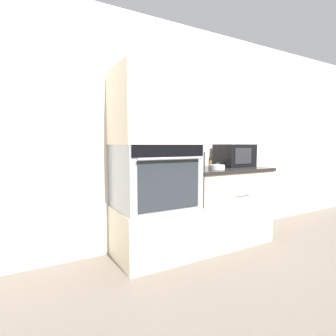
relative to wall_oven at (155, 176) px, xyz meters
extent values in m
plane|color=#6B6056|center=(0.39, -0.30, -0.83)|extent=(12.00, 12.00, 0.00)
cube|color=silver|center=(0.39, 0.33, 0.42)|extent=(8.00, 0.05, 2.50)
cube|color=beige|center=(0.00, 0.00, -0.57)|extent=(0.78, 0.60, 0.51)
cube|color=#9EA0A5|center=(0.00, 0.00, 0.00)|extent=(0.76, 0.59, 0.63)
cube|color=black|center=(0.00, -0.30, 0.26)|extent=(0.73, 0.01, 0.11)
cube|color=#33E54C|center=(0.00, -0.30, 0.26)|extent=(0.09, 0.00, 0.03)
cube|color=#282D33|center=(0.00, -0.30, -0.04)|extent=(0.62, 0.01, 0.46)
cylinder|color=#9EA0A5|center=(0.00, -0.33, 0.19)|extent=(0.64, 0.02, 0.02)
cube|color=beige|center=(0.00, 0.00, 0.67)|extent=(0.78, 0.60, 0.71)
cube|color=beige|center=(0.89, 0.00, -0.41)|extent=(1.01, 0.60, 0.84)
cube|color=black|center=(0.89, 0.00, 0.03)|extent=(1.03, 0.63, 0.03)
cylinder|color=#B7B7BC|center=(0.89, -0.31, -0.22)|extent=(0.22, 0.01, 0.01)
cube|color=black|center=(1.14, 0.09, 0.18)|extent=(0.41, 0.34, 0.27)
cube|color=#28282B|center=(1.11, -0.08, 0.18)|extent=(0.26, 0.01, 0.18)
cube|color=black|center=(0.54, 0.05, 0.14)|extent=(0.13, 0.12, 0.19)
cylinder|color=black|center=(0.51, 0.05, 0.26)|extent=(0.02, 0.02, 0.04)
cylinder|color=black|center=(0.54, 0.05, 0.26)|extent=(0.02, 0.02, 0.04)
cylinder|color=black|center=(0.58, 0.05, 0.26)|extent=(0.02, 0.02, 0.04)
cylinder|color=silver|center=(0.69, -0.12, 0.07)|extent=(0.17, 0.17, 0.05)
cylinder|color=brown|center=(0.74, 0.05, 0.09)|extent=(0.04, 0.04, 0.09)
cylinder|color=black|center=(0.74, 0.05, 0.15)|extent=(0.03, 0.03, 0.03)
cylinder|color=silver|center=(0.48, 0.15, 0.07)|extent=(0.04, 0.04, 0.06)
cylinder|color=black|center=(0.48, 0.15, 0.11)|extent=(0.04, 0.04, 0.02)
cylinder|color=#427047|center=(0.87, 0.08, 0.07)|extent=(0.04, 0.04, 0.05)
cylinder|color=black|center=(0.87, 0.08, 0.11)|extent=(0.04, 0.04, 0.02)
cylinder|color=#427047|center=(0.68, 0.18, 0.09)|extent=(0.06, 0.06, 0.08)
cylinder|color=black|center=(0.68, 0.18, 0.14)|extent=(0.05, 0.05, 0.02)
camera|label=1|loc=(-1.16, -2.31, 0.31)|focal=28.00mm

